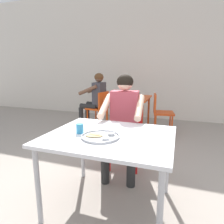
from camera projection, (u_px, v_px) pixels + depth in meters
name	position (u px, v px, depth m)	size (l,w,h in m)	color
ground_plane	(101.00, 210.00, 1.87)	(12.00, 12.00, 0.05)	gray
back_wall	(156.00, 54.00, 5.04)	(12.00, 0.12, 3.40)	silver
table_foreground	(110.00, 142.00, 1.75)	(1.11, 0.91, 0.73)	silver
thali_tray	(100.00, 136.00, 1.66)	(0.33, 0.33, 0.03)	#B7BABF
drinking_cup	(80.00, 128.00, 1.76)	(0.07, 0.07, 0.09)	#338CBF
chair_foreground	(126.00, 129.00, 2.64)	(0.47, 0.47, 0.86)	red
diner_foreground	(123.00, 116.00, 2.38)	(0.53, 0.58, 1.24)	#242424
table_background_red	(129.00, 101.00, 4.16)	(0.84, 0.95, 0.73)	#E04C19
chair_red_left	(100.00, 106.00, 4.38)	(0.45, 0.49, 0.82)	#EF5117
chair_red_right	(160.00, 110.00, 4.03)	(0.47, 0.46, 0.81)	#CD4718
patron_background	(96.00, 95.00, 4.40)	(0.56, 0.51, 1.23)	#282828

